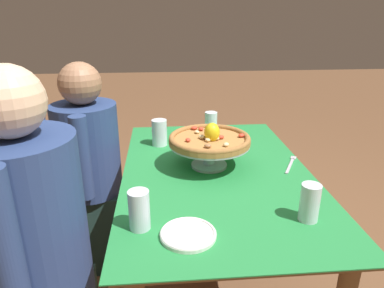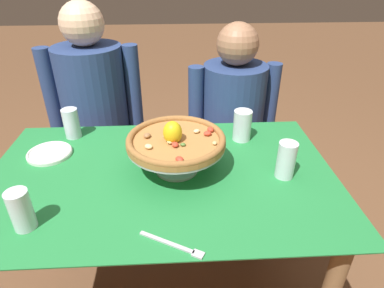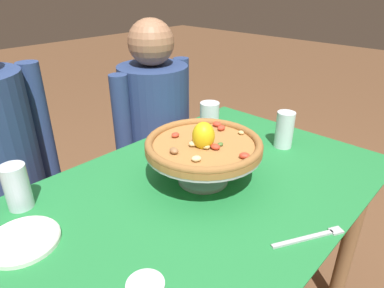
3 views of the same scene
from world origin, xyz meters
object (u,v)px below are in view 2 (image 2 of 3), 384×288
Objects in this scene: dinner_fork at (175,245)px; diner_right at (231,133)px; water_glass_back_right at (242,127)px; diner_left at (98,124)px; water_glass_back_left at (72,125)px; water_glass_front_left at (22,212)px; water_glass_side_right at (286,162)px; side_plate at (50,153)px; pizza_stand at (176,152)px; pizza at (176,140)px.

diner_right reaches higher than dinner_fork.
water_glass_back_right is at bearing 63.35° from dinner_fork.
diner_left is at bearing 150.16° from water_glass_back_right.
diner_right is at bearing -2.60° from diner_left.
water_glass_back_left is at bearing 123.92° from dinner_fork.
water_glass_side_right is (0.85, 0.21, 0.00)m from water_glass_front_left.
diner_left reaches higher than water_glass_side_right.
dinner_fork is (0.50, -0.51, -0.01)m from side_plate.
water_glass_side_right reaches higher than dinner_fork.
water_glass_back_left is (-0.45, 0.28, -0.02)m from pizza_stand.
water_glass_side_right is (0.85, -0.35, 0.00)m from water_glass_back_left.
side_plate is 0.15× the size of diner_right.
diner_right reaches higher than water_glass_back_left.
side_plate is at bearing 165.41° from pizza_stand.
water_glass_front_left is at bearing -91.51° from diner_left.
diner_left is at bearing 112.65° from dinner_fork.
water_glass_back_left is 0.75× the size of side_plate.
water_glass_side_right reaches higher than water_glass_front_left.
water_glass_side_right is 0.75× the size of dinner_fork.
water_glass_side_right is 0.93m from side_plate.
pizza_stand is 1.92× the size of dinner_fork.
dinner_fork is at bearing -91.79° from pizza_stand.
side_plate is 0.95× the size of dinner_fork.
diner_left reaches higher than water_glass_front_left.
pizza_stand is 0.40m from water_glass_side_right.
water_glass_front_left is 0.74× the size of side_plate.
water_glass_front_left is (-0.46, -0.27, -0.08)m from pizza.
water_glass_front_left is at bearing -131.50° from diner_right.
water_glass_back_left reaches higher than pizza_stand.
dinner_fork is 0.15× the size of diner_left.
water_glass_back_right is at bearing 110.58° from water_glass_side_right.
water_glass_back_left is at bearing 68.60° from side_plate.
water_glass_front_left is at bearing -81.83° from side_plate.
pizza_stand is at bearing -142.46° from water_glass_back_right.
dinner_fork is at bearing -67.35° from diner_left.
water_glass_side_right is at bearing -69.42° from water_glass_back_right.
water_glass_side_right is at bearing 14.06° from water_glass_front_left.
diner_left reaches higher than pizza.
water_glass_back_left is at bearing 147.96° from pizza_stand.
diner_left is (0.02, 0.35, -0.17)m from water_glass_back_left.
pizza is at bearing -117.82° from diner_right.
diner_left is (-0.43, 0.63, -0.20)m from pizza_stand.
water_glass_front_left reaches higher than pizza_stand.
water_glass_back_right is 0.67m from dinner_fork.
water_glass_back_left is 0.56m from water_glass_front_left.
pizza_stand is 2.64× the size of water_glass_back_right.
side_plate is at bearing 98.17° from water_glass_front_left.
water_glass_front_left is 0.92m from diner_left.
pizza is at bearing -14.67° from side_plate.
water_glass_back_left is at bearing -157.85° from diner_right.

